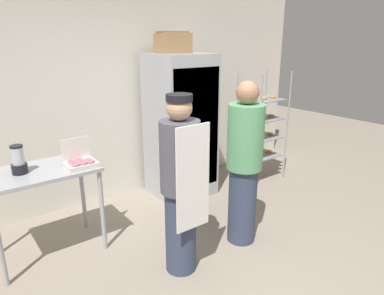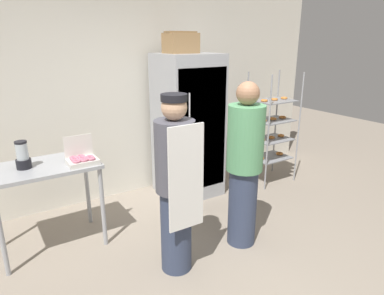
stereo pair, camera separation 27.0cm
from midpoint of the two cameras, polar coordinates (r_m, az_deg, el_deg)
The scene contains 10 objects.
ground_plane at distance 3.41m, azimuth 7.90°, elevation -19.94°, with size 14.00×14.00×0.00m, color gray.
back_wall at distance 4.65m, azimuth -9.32°, elevation 8.69°, with size 6.40×0.12×2.73m, color silver.
refrigerator at distance 4.59m, azimuth 1.03°, elevation 3.50°, with size 0.76×0.75×1.90m.
baking_rack at distance 5.20m, azimuth 14.68°, elevation 2.99°, with size 0.64×0.48×1.63m.
prep_counter at distance 3.62m, azimuth -21.31°, elevation -4.58°, with size 1.00×0.63×0.90m.
donut_box at distance 3.48m, azimuth -15.76°, elevation -1.94°, with size 0.28×0.23×0.27m.
blender_pitcher at distance 3.53m, azimuth -24.46°, elevation -1.38°, with size 0.14×0.14×0.27m.
cardboard_storage_box at distance 4.43m, azimuth -0.07°, elevation 17.07°, with size 0.39×0.30×0.26m.
person_baker at distance 3.00m, azimuth -0.16°, elevation -6.17°, with size 0.35×0.37×1.65m.
person_customer at distance 3.47m, azimuth 10.94°, elevation -2.99°, with size 0.36×0.36×1.70m.
Camera 2 is at (-1.70, -2.10, 2.07)m, focal length 32.00 mm.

